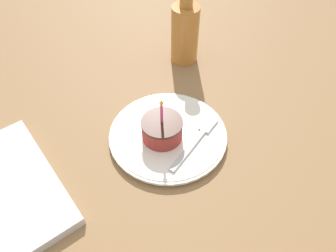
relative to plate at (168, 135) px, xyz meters
name	(u,v)px	position (x,y,z in m)	size (l,w,h in m)	color
ground_plane	(157,141)	(-0.02, -0.01, -0.03)	(2.40, 2.40, 0.04)	olive
plate	(168,135)	(0.00, 0.00, 0.00)	(0.25, 0.25, 0.01)	white
cake_slice	(163,128)	(0.00, -0.01, 0.03)	(0.09, 0.09, 0.11)	#99332D
fork	(197,139)	(0.05, 0.04, 0.01)	(0.07, 0.16, 0.00)	#B2B2B7
bottle	(185,32)	(-0.19, 0.20, 0.07)	(0.07, 0.07, 0.21)	#B27233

